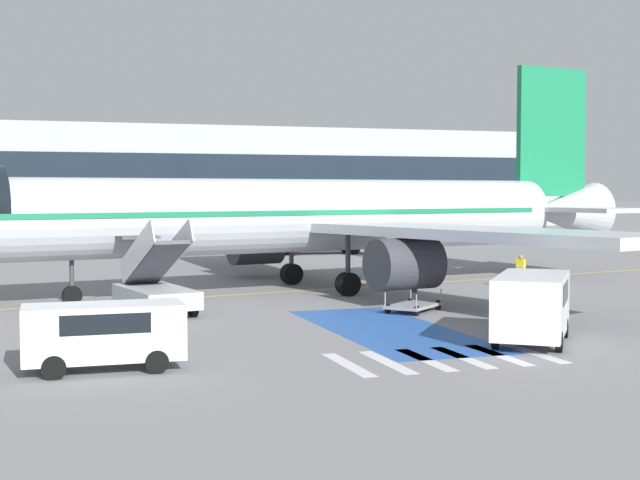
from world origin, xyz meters
TOP-DOWN VIEW (x-y plane):
  - ground_plane at (0.00, 0.00)m, footprint 600.00×600.00m
  - apron_leadline_yellow at (0.67, -0.07)m, footprint 73.00×14.49m
  - apron_stand_patch_blue at (0.67, -12.73)m, footprint 4.23×11.35m
  - apron_walkway_bar_0 at (-2.93, -18.27)m, footprint 0.44×3.60m
  - apron_walkway_bar_1 at (-1.73, -18.27)m, footprint 0.44×3.60m
  - apron_walkway_bar_2 at (-0.53, -18.27)m, footprint 0.44×3.60m
  - apron_walkway_bar_3 at (0.67, -18.27)m, footprint 0.44×3.60m
  - apron_walkway_bar_4 at (1.87, -18.27)m, footprint 0.44×3.60m
  - apron_walkway_bar_5 at (3.07, -18.27)m, footprint 0.44×3.60m
  - airliner at (1.46, 0.09)m, footprint 39.57×36.19m
  - boarding_stairs_forward at (-6.69, -5.93)m, footprint 3.08×5.50m
  - fuel_tanker at (8.70, 24.30)m, footprint 10.75×3.05m
  - service_van_0 at (-9.58, -16.96)m, footprint 4.34×1.89m
  - service_van_1 at (3.95, -16.73)m, footprint 4.45×4.96m
  - baggage_cart at (3.39, -8.67)m, footprint 2.95×2.83m
  - ground_crew_0 at (12.08, -2.46)m, footprint 0.42×0.49m
  - ground_crew_1 at (6.25, -2.38)m, footprint 0.44×0.25m
  - terminal_building at (13.58, 74.30)m, footprint 95.79×12.10m

SIDE VIEW (x-z plane):
  - ground_plane at x=0.00m, z-range 0.00..0.00m
  - apron_leadline_yellow at x=0.67m, z-range 0.00..0.01m
  - apron_stand_patch_blue at x=0.67m, z-range 0.00..0.01m
  - apron_walkway_bar_0 at x=-2.93m, z-range 0.00..0.01m
  - apron_walkway_bar_1 at x=-1.73m, z-range 0.00..0.01m
  - apron_walkway_bar_2 at x=-0.53m, z-range 0.00..0.01m
  - apron_walkway_bar_3 at x=0.67m, z-range 0.00..0.01m
  - apron_walkway_bar_4 at x=1.87m, z-range 0.00..0.01m
  - apron_walkway_bar_5 at x=3.07m, z-range 0.00..0.01m
  - baggage_cart at x=3.39m, z-range -0.18..0.69m
  - boarding_stairs_forward at x=-6.69m, z-range -0.97..2.91m
  - ground_crew_0 at x=12.08m, z-range 0.13..1.84m
  - ground_crew_1 at x=6.25m, z-range 0.13..1.86m
  - service_van_0 at x=-9.58m, z-range 0.20..2.03m
  - service_van_1 at x=3.95m, z-range 0.22..2.43m
  - fuel_tanker at x=8.70m, z-range 0.01..3.35m
  - airliner at x=1.46m, z-range -2.31..9.70m
  - terminal_building at x=13.58m, z-range 0.00..13.16m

